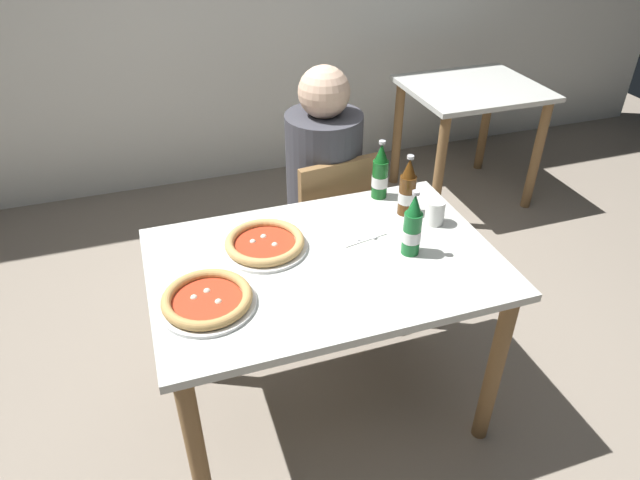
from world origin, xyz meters
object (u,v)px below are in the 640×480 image
(dining_table_main, at_px, (324,285))
(beer_bottle_left, at_px, (412,228))
(paper_cup, at_px, (435,212))
(pizza_marinara_far, at_px, (207,300))
(diner_seated, at_px, (324,200))
(pizza_margherita_near, at_px, (265,243))
(chair_behind_table, at_px, (329,223))
(beer_bottle_center, at_px, (407,190))
(beer_bottle_right, at_px, (380,174))
(napkin_with_cutlery, at_px, (354,229))
(dining_table_background, at_px, (470,110))

(dining_table_main, distance_m, beer_bottle_left, 0.37)
(paper_cup, bearing_deg, pizza_marinara_far, -167.23)
(diner_seated, distance_m, beer_bottle_left, 0.77)
(beer_bottle_left, bearing_deg, pizza_margherita_near, 158.77)
(chair_behind_table, height_order, beer_bottle_left, beer_bottle_left)
(beer_bottle_center, distance_m, paper_cup, 0.14)
(pizza_marinara_far, distance_m, paper_cup, 0.92)
(diner_seated, xyz_separation_m, paper_cup, (0.25, -0.57, 0.21))
(pizza_margherita_near, relative_size, beer_bottle_right, 1.24)
(pizza_margherita_near, xyz_separation_m, paper_cup, (0.65, -0.04, 0.03))
(beer_bottle_right, xyz_separation_m, napkin_with_cutlery, (-0.19, -0.20, -0.10))
(dining_table_main, distance_m, beer_bottle_right, 0.54)
(dining_table_background, relative_size, pizza_margherita_near, 2.61)
(diner_seated, bearing_deg, beer_bottle_left, -83.79)
(pizza_margherita_near, bearing_deg, beer_bottle_center, 5.95)
(paper_cup, bearing_deg, beer_bottle_right, 115.13)
(beer_bottle_left, xyz_separation_m, beer_bottle_right, (0.05, 0.40, 0.00))
(dining_table_background, xyz_separation_m, pizza_marinara_far, (-1.86, -1.51, 0.18))
(dining_table_main, bearing_deg, beer_bottle_center, 25.68)
(dining_table_main, height_order, beer_bottle_left, beer_bottle_left)
(dining_table_main, relative_size, chair_behind_table, 1.41)
(diner_seated, relative_size, napkin_with_cutlery, 5.73)
(diner_seated, distance_m, dining_table_background, 1.42)
(diner_seated, relative_size, pizza_marinara_far, 3.96)
(beer_bottle_left, bearing_deg, beer_bottle_right, 82.33)
(dining_table_background, bearing_deg, beer_bottle_left, -128.07)
(pizza_margherita_near, height_order, beer_bottle_center, beer_bottle_center)
(beer_bottle_center, xyz_separation_m, beer_bottle_right, (-0.05, 0.15, 0.00))
(beer_bottle_left, height_order, beer_bottle_center, same)
(chair_behind_table, relative_size, napkin_with_cutlery, 4.03)
(beer_bottle_center, bearing_deg, beer_bottle_right, 107.08)
(dining_table_main, height_order, chair_behind_table, chair_behind_table)
(chair_behind_table, xyz_separation_m, beer_bottle_right, (0.12, -0.27, 0.37))
(beer_bottle_right, bearing_deg, paper_cup, -64.87)
(dining_table_main, xyz_separation_m, beer_bottle_left, (0.30, -0.05, 0.22))
(pizza_margherita_near, distance_m, beer_bottle_center, 0.59)
(dining_table_main, height_order, beer_bottle_right, beer_bottle_right)
(pizza_margherita_near, bearing_deg, beer_bottle_left, -21.23)
(pizza_marinara_far, bearing_deg, napkin_with_cutlery, 23.64)
(paper_cup, bearing_deg, dining_table_background, 53.53)
(chair_behind_table, relative_size, pizza_marinara_far, 2.78)
(beer_bottle_left, relative_size, beer_bottle_center, 1.00)
(napkin_with_cutlery, distance_m, paper_cup, 0.31)
(pizza_margherita_near, distance_m, paper_cup, 0.65)
(pizza_marinara_far, height_order, napkin_with_cutlery, pizza_marinara_far)
(dining_table_background, height_order, beer_bottle_right, beer_bottle_right)
(beer_bottle_left, xyz_separation_m, paper_cup, (0.17, 0.15, -0.06))
(chair_behind_table, height_order, pizza_marinara_far, chair_behind_table)
(diner_seated, height_order, beer_bottle_right, diner_seated)
(diner_seated, xyz_separation_m, napkin_with_cutlery, (-0.06, -0.51, 0.17))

